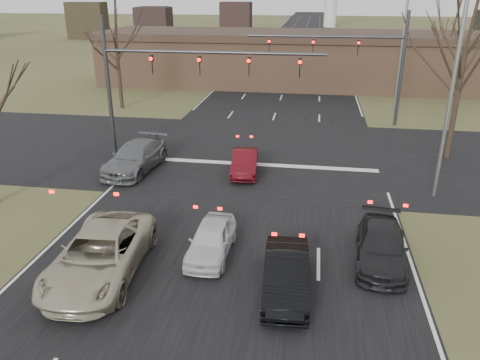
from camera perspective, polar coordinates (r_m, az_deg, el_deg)
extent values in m
plane|color=#454525|center=(15.37, -4.11, -15.02)|extent=(360.00, 360.00, 0.00)
cube|color=black|center=(72.54, 6.83, 14.72)|extent=(14.00, 300.00, 0.02)
cube|color=black|center=(28.59, 2.58, 3.27)|extent=(200.00, 14.00, 0.02)
cube|color=#89634A|center=(50.38, 8.08, 14.04)|extent=(42.00, 10.00, 4.60)
cube|color=#38281E|center=(50.08, 8.25, 17.04)|extent=(42.40, 10.40, 0.70)
cylinder|color=#383A3D|center=(27.90, -15.69, 10.49)|extent=(0.24, 0.24, 8.00)
cylinder|color=#383A3D|center=(25.66, -3.46, 15.27)|extent=(12.00, 0.18, 0.18)
imported|color=black|center=(26.66, -10.65, 13.69)|extent=(0.16, 0.20, 1.00)
imported|color=black|center=(25.91, -4.91, 13.74)|extent=(0.16, 0.20, 1.00)
imported|color=black|center=(25.41, 1.11, 13.64)|extent=(0.16, 0.20, 1.00)
imported|color=black|center=(25.18, 7.30, 13.40)|extent=(0.16, 0.20, 1.00)
cylinder|color=#383A3D|center=(35.80, 19.09, 12.55)|extent=(0.24, 0.24, 8.00)
cylinder|color=#383A3D|center=(35.02, 10.31, 16.83)|extent=(11.00, 0.18, 0.18)
imported|color=black|center=(35.21, 14.20, 15.40)|extent=(0.16, 0.20, 1.00)
imported|color=black|center=(35.09, 8.90, 15.77)|extent=(0.16, 0.20, 1.00)
imported|color=black|center=(35.25, 3.58, 16.01)|extent=(0.16, 0.20, 1.00)
cylinder|color=gray|center=(23.10, 24.35, 9.59)|extent=(0.18, 0.18, 10.00)
cylinder|color=gray|center=(39.66, 19.11, 14.85)|extent=(0.18, 0.18, 10.00)
cylinder|color=black|center=(29.66, 24.79, 8.27)|extent=(0.32, 0.32, 6.33)
cylinder|color=black|center=(40.74, -14.52, 12.10)|extent=(0.32, 0.32, 5.23)
cylinder|color=black|center=(48.88, 23.76, 12.39)|extent=(0.32, 0.32, 4.95)
imported|color=#BBB297|center=(17.03, -16.70, -8.67)|extent=(3.06, 6.01, 1.63)
imported|color=silver|center=(17.62, -3.54, -7.27)|extent=(1.51, 3.69, 1.26)
imported|color=black|center=(15.62, 5.65, -11.35)|extent=(1.65, 4.18, 1.36)
imported|color=black|center=(17.92, 16.82, -7.72)|extent=(2.13, 4.47, 1.26)
imported|color=slate|center=(26.31, -12.61, 2.76)|extent=(2.61, 5.41, 1.52)
imported|color=#4E0B12|center=(25.29, 0.60, 2.19)|extent=(1.64, 3.88, 1.25)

